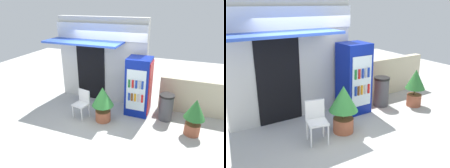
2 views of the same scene
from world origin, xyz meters
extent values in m
plane|color=#B2B2AD|center=(0.00, 0.00, 0.00)|extent=(16.00, 16.00, 0.00)
cube|color=silver|center=(-0.35, 1.46, 1.47)|extent=(3.18, 0.30, 2.94)
cube|color=white|center=(-0.35, 1.27, 2.48)|extent=(3.18, 0.08, 0.52)
cube|color=blue|center=(-0.74, 0.84, 2.19)|extent=(2.52, 0.93, 0.06)
cube|color=black|center=(-0.74, 1.29, 1.07)|extent=(1.06, 0.03, 2.14)
cube|color=navy|center=(1.13, 0.87, 0.92)|extent=(0.72, 0.68, 1.85)
cube|color=silver|center=(1.13, 0.52, 0.92)|extent=(0.58, 0.02, 1.29)
cube|color=red|center=(1.50, 0.87, 0.92)|extent=(0.02, 0.61, 1.66)
cylinder|color=#1938A5|center=(0.93, 0.50, 0.71)|extent=(0.06, 0.06, 0.24)
cylinder|color=brown|center=(1.02, 0.50, 0.71)|extent=(0.06, 0.06, 0.24)
cylinder|color=orange|center=(1.12, 0.50, 0.71)|extent=(0.06, 0.06, 0.24)
cylinder|color=#B2B2B7|center=(1.22, 0.50, 0.71)|extent=(0.06, 0.06, 0.24)
cylinder|color=red|center=(1.34, 0.50, 0.71)|extent=(0.06, 0.06, 0.24)
cylinder|color=#196B2D|center=(0.92, 0.50, 1.14)|extent=(0.06, 0.06, 0.24)
cylinder|color=red|center=(1.03, 0.50, 1.14)|extent=(0.06, 0.06, 0.24)
cylinder|color=#1938A5|center=(1.13, 0.50, 1.14)|extent=(0.06, 0.06, 0.24)
cylinder|color=#B2B2B7|center=(1.22, 0.50, 1.14)|extent=(0.06, 0.06, 0.24)
cylinder|color=#1938A5|center=(1.32, 0.50, 1.14)|extent=(0.06, 0.06, 0.24)
cylinder|color=white|center=(-0.66, -0.19, 0.22)|extent=(0.04, 0.04, 0.44)
cylinder|color=white|center=(-0.30, -0.26, 0.22)|extent=(0.04, 0.04, 0.44)
cylinder|color=white|center=(-0.58, 0.16, 0.22)|extent=(0.04, 0.04, 0.44)
cylinder|color=white|center=(-0.23, 0.08, 0.22)|extent=(0.04, 0.04, 0.44)
cube|color=white|center=(-0.44, -0.05, 0.46)|extent=(0.49, 0.48, 0.04)
cube|color=white|center=(-0.40, 0.12, 0.68)|extent=(0.42, 0.13, 0.41)
cylinder|color=#AD5B3D|center=(0.26, 0.04, 0.17)|extent=(0.46, 0.46, 0.33)
cylinder|color=brown|center=(0.26, 0.04, 0.43)|extent=(0.05, 0.05, 0.19)
cone|color=#388C3D|center=(0.26, 0.04, 0.81)|extent=(0.65, 0.65, 0.57)
cylinder|color=#995138|center=(2.80, 0.26, 0.17)|extent=(0.40, 0.40, 0.33)
cylinder|color=brown|center=(2.80, 0.26, 0.42)|extent=(0.05, 0.05, 0.18)
cone|color=#2D7533|center=(2.80, 0.26, 0.79)|extent=(0.55, 0.55, 0.54)
cylinder|color=#47474C|center=(2.03, 0.78, 0.39)|extent=(0.42, 0.42, 0.77)
cylinder|color=black|center=(2.03, 0.78, 0.80)|extent=(0.44, 0.44, 0.06)
cube|color=beige|center=(2.98, 1.47, 0.57)|extent=(2.50, 0.22, 1.14)
camera|label=1|loc=(2.34, -4.65, 3.35)|focal=31.27mm
camera|label=2|loc=(-2.59, -4.30, 2.82)|focal=40.76mm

